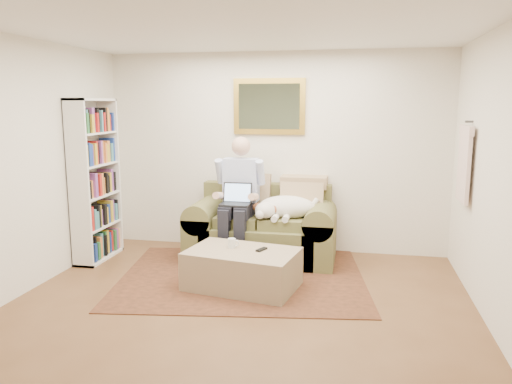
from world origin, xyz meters
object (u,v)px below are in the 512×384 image
(seated_man, at_px, (238,201))
(bookshelf, at_px, (95,180))
(coffee_mug, at_px, (232,243))
(laptop, at_px, (236,199))
(sofa, at_px, (262,234))
(ottoman, at_px, (242,269))
(sleeping_dog, at_px, (287,207))

(seated_man, xyz_separation_m, bookshelf, (-1.76, -0.24, 0.23))
(coffee_mug, bearing_deg, laptop, 99.70)
(laptop, bearing_deg, sofa, 41.02)
(sofa, distance_m, bookshelf, 2.18)
(bookshelf, bearing_deg, ottoman, -17.95)
(laptop, relative_size, bookshelf, 0.18)
(sofa, height_order, ottoman, sofa)
(sleeping_dog, bearing_deg, ottoman, -109.26)
(laptop, bearing_deg, bookshelf, -174.54)
(sofa, height_order, laptop, laptop)
(sofa, xyz_separation_m, ottoman, (-0.01, -1.06, -0.11))
(bookshelf, bearing_deg, seated_man, 7.73)
(ottoman, height_order, bookshelf, bookshelf)
(laptop, distance_m, ottoman, 1.05)
(sofa, xyz_separation_m, coffee_mug, (-0.15, -0.98, 0.15))
(ottoman, distance_m, coffee_mug, 0.30)
(ottoman, bearing_deg, seated_man, 106.29)
(seated_man, height_order, coffee_mug, seated_man)
(seated_man, height_order, laptop, seated_man)
(sofa, bearing_deg, seated_man, -148.55)
(ottoman, xyz_separation_m, bookshelf, (-2.02, 0.66, 0.79))
(sofa, bearing_deg, sleeping_dog, -15.74)
(seated_man, distance_m, bookshelf, 1.79)
(sleeping_dog, bearing_deg, seated_man, -172.87)
(sleeping_dog, bearing_deg, coffee_mug, -118.12)
(seated_man, relative_size, ottoman, 1.35)
(sofa, distance_m, coffee_mug, 1.00)
(coffee_mug, height_order, bookshelf, bookshelf)
(sofa, xyz_separation_m, laptop, (-0.27, -0.24, 0.49))
(sofa, xyz_separation_m, bookshelf, (-2.03, -0.41, 0.69))
(seated_man, relative_size, laptop, 4.33)
(seated_man, xyz_separation_m, coffee_mug, (0.13, -0.81, -0.31))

